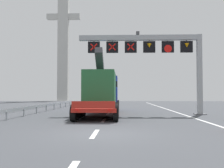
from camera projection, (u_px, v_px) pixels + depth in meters
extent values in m
plane|color=#424449|center=(102.00, 134.00, 11.47)|extent=(112.00, 112.00, 0.00)
cube|color=silver|center=(95.00, 134.00, 11.48)|extent=(0.20, 2.60, 0.01)
cube|color=silver|center=(104.00, 120.00, 17.48)|extent=(0.20, 2.60, 0.01)
cube|color=silver|center=(108.00, 114.00, 23.47)|extent=(0.20, 2.60, 0.01)
cube|color=silver|center=(111.00, 110.00, 29.46)|extent=(0.20, 2.60, 0.01)
cube|color=silver|center=(112.00, 107.00, 35.46)|extent=(0.20, 2.60, 0.01)
cube|color=silver|center=(114.00, 105.00, 41.45)|extent=(0.20, 2.60, 0.01)
cube|color=silver|center=(115.00, 104.00, 47.44)|extent=(0.20, 2.60, 0.01)
cube|color=silver|center=(115.00, 103.00, 53.44)|extent=(0.20, 2.60, 0.01)
cube|color=silver|center=(181.00, 114.00, 23.24)|extent=(0.20, 63.00, 0.01)
cube|color=#9EA0A5|center=(200.00, 74.00, 22.57)|extent=(0.40, 0.40, 6.93)
cube|color=slate|center=(200.00, 114.00, 22.44)|extent=(0.90, 0.90, 0.08)
cube|color=#9EA0A5|center=(140.00, 38.00, 22.87)|extent=(10.65, 0.44, 0.44)
cube|color=#4C4C51|center=(138.00, 33.00, 22.90)|extent=(0.28, 0.40, 0.28)
cube|color=black|center=(186.00, 47.00, 22.70)|extent=(1.04, 0.24, 0.99)
cube|color=#9EA0A5|center=(186.00, 41.00, 22.73)|extent=(0.08, 0.08, 0.16)
cone|color=orange|center=(187.00, 45.00, 22.58)|extent=(0.37, 0.37, 0.35)
cube|color=black|center=(168.00, 47.00, 22.76)|extent=(1.04, 0.24, 0.99)
cube|color=#9EA0A5|center=(168.00, 41.00, 22.78)|extent=(0.08, 0.08, 0.16)
cone|color=red|center=(168.00, 49.00, 22.62)|extent=(0.66, 0.02, 0.66)
cube|color=black|center=(149.00, 47.00, 22.81)|extent=(1.04, 0.24, 0.99)
cube|color=#9EA0A5|center=(149.00, 41.00, 22.84)|extent=(0.08, 0.08, 0.16)
cone|color=orange|center=(149.00, 46.00, 22.69)|extent=(0.37, 0.37, 0.35)
cube|color=black|center=(131.00, 47.00, 22.87)|extent=(1.04, 0.24, 0.99)
cube|color=#9EA0A5|center=(131.00, 41.00, 22.89)|extent=(0.08, 0.08, 0.16)
cube|color=red|center=(131.00, 47.00, 22.74)|extent=(0.63, 0.02, 0.63)
cube|color=red|center=(131.00, 47.00, 22.74)|extent=(0.63, 0.02, 0.63)
cube|color=black|center=(112.00, 47.00, 22.93)|extent=(1.04, 0.24, 0.99)
cube|color=#9EA0A5|center=(112.00, 41.00, 22.95)|extent=(0.08, 0.08, 0.16)
cube|color=red|center=(112.00, 47.00, 22.80)|extent=(0.63, 0.02, 0.63)
cube|color=red|center=(112.00, 47.00, 22.80)|extent=(0.63, 0.02, 0.63)
cube|color=black|center=(94.00, 47.00, 22.98)|extent=(1.04, 0.24, 0.99)
cube|color=#9EA0A5|center=(94.00, 41.00, 23.00)|extent=(0.08, 0.08, 0.16)
cube|color=red|center=(94.00, 47.00, 22.85)|extent=(0.63, 0.02, 0.63)
cube|color=red|center=(94.00, 47.00, 22.85)|extent=(0.63, 0.02, 0.63)
cube|color=red|center=(100.00, 107.00, 21.14)|extent=(2.81, 10.40, 0.24)
cube|color=red|center=(93.00, 105.00, 15.88)|extent=(2.66, 0.08, 0.44)
cylinder|color=black|center=(74.00, 113.00, 16.69)|extent=(0.32, 1.10, 1.10)
cylinder|color=black|center=(116.00, 113.00, 16.59)|extent=(0.32, 1.10, 1.10)
cylinder|color=black|center=(76.00, 112.00, 17.73)|extent=(0.32, 1.10, 1.10)
cylinder|color=black|center=(116.00, 112.00, 17.64)|extent=(0.32, 1.10, 1.10)
cylinder|color=black|center=(79.00, 111.00, 18.78)|extent=(0.32, 1.10, 1.10)
cylinder|color=black|center=(116.00, 111.00, 18.69)|extent=(0.32, 1.10, 1.10)
cylinder|color=black|center=(81.00, 110.00, 19.83)|extent=(0.32, 1.10, 1.10)
cylinder|color=black|center=(117.00, 110.00, 19.74)|extent=(0.32, 1.10, 1.10)
cylinder|color=black|center=(83.00, 109.00, 20.88)|extent=(0.32, 1.10, 1.10)
cylinder|color=black|center=(117.00, 109.00, 20.79)|extent=(0.32, 1.10, 1.10)
cube|color=#1E38AD|center=(106.00, 91.00, 28.28)|extent=(2.58, 3.20, 3.10)
cube|color=black|center=(106.00, 85.00, 28.31)|extent=(2.61, 3.22, 0.60)
cylinder|color=black|center=(94.00, 105.00, 29.15)|extent=(0.34, 1.10, 1.10)
cylinder|color=black|center=(118.00, 105.00, 29.06)|extent=(0.34, 1.10, 1.10)
cylinder|color=black|center=(93.00, 106.00, 27.15)|extent=(0.34, 1.10, 1.10)
cylinder|color=black|center=(117.00, 106.00, 27.06)|extent=(0.34, 1.10, 1.10)
cube|color=#236638|center=(101.00, 89.00, 21.60)|extent=(2.39, 5.72, 2.70)
cube|color=#2D2D33|center=(100.00, 64.00, 20.82)|extent=(0.56, 2.94, 2.29)
cube|color=red|center=(77.00, 110.00, 15.86)|extent=(0.20, 0.06, 0.12)
cube|color=red|center=(109.00, 110.00, 15.80)|extent=(0.20, 0.06, 0.12)
cube|color=#999EA3|center=(41.00, 106.00, 25.19)|extent=(0.04, 30.96, 0.32)
cube|color=#999EA3|center=(7.00, 116.00, 17.45)|extent=(0.10, 0.10, 0.60)
cube|color=#999EA3|center=(24.00, 113.00, 20.54)|extent=(0.10, 0.10, 0.60)
cube|color=#999EA3|center=(37.00, 110.00, 23.63)|extent=(0.10, 0.10, 0.60)
cube|color=#999EA3|center=(46.00, 108.00, 26.72)|extent=(0.10, 0.10, 0.60)
cube|color=#999EA3|center=(54.00, 107.00, 29.81)|extent=(0.10, 0.10, 0.60)
cube|color=#999EA3|center=(60.00, 106.00, 32.91)|extent=(0.10, 0.10, 0.60)
cube|color=#999EA3|center=(66.00, 105.00, 36.00)|extent=(0.10, 0.10, 0.60)
cube|color=#999EA3|center=(70.00, 104.00, 39.09)|extent=(0.10, 0.10, 0.60)
cube|color=#B7B7B2|center=(63.00, 33.00, 70.92)|extent=(2.80, 2.00, 36.80)
cube|color=#B7B7B2|center=(64.00, 17.00, 71.09)|extent=(9.00, 1.60, 1.40)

